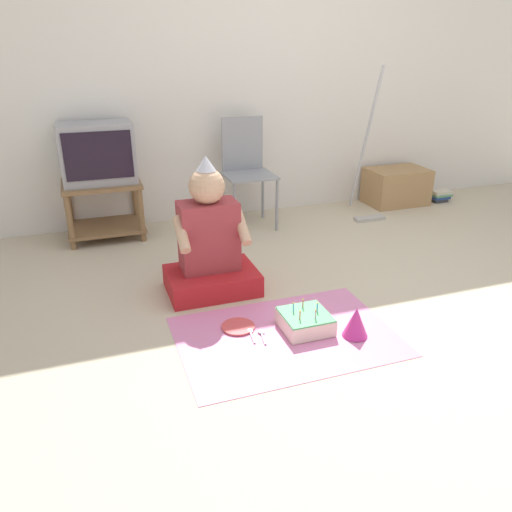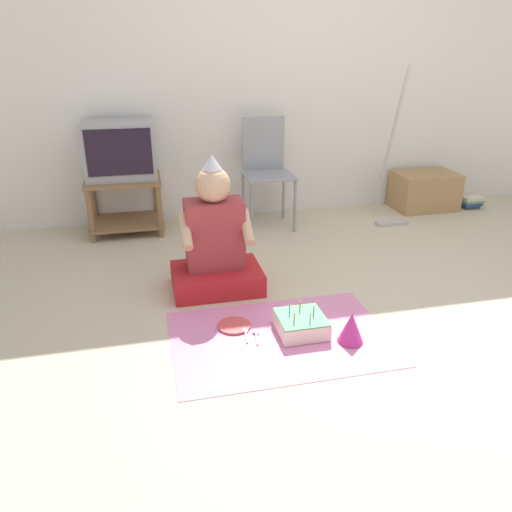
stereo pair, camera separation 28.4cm
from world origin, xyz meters
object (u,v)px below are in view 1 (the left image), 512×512
Objects in this scene: book_pile at (440,196)px; person_seated at (210,247)px; tv at (97,153)px; dust_mop at (367,174)px; cardboard_box_stack at (396,186)px; folding_chair at (246,165)px; birthday_cake at (305,321)px; paper_plate at (238,327)px; party_hat_blue at (356,322)px.

person_seated reaches higher than book_pile.
dust_mop is (2.25, -0.27, -0.29)m from tv.
book_pile is (0.46, -0.10, -0.11)m from cardboard_box_stack.
folding_chair is 1.05× the size of person_seated.
dust_mop is at bearing 50.70° from birthday_cake.
birthday_cake is at bearing -60.96° from person_seated.
tv is 0.64× the size of person_seated.
birthday_cake is at bearing -21.64° from paper_plate.
cardboard_box_stack is 2.62m from birthday_cake.
person_seated is (0.57, -1.22, -0.39)m from tv.
folding_chair is at bearing 89.36° from party_hat_blue.
cardboard_box_stack is 0.49m from book_pile.
paper_plate is (0.59, -1.74, -0.67)m from tv.
tv is 1.40m from person_seated.
dust_mop reaches higher than person_seated.
cardboard_box_stack is at bearing 38.67° from paper_plate.
folding_chair reaches higher than birthday_cake.
birthday_cake reaches higher than book_pile.
book_pile is 2.89m from birthday_cake.
party_hat_blue reaches higher than book_pile.
tv is 2.80m from cardboard_box_stack.
cardboard_box_stack is (2.75, -0.01, -0.51)m from tv.
person_seated is (-2.19, -1.22, 0.12)m from cardboard_box_stack.
birthday_cake is at bearing -129.30° from dust_mop.
tv is 3.27× the size of party_hat_blue.
cardboard_box_stack reaches higher than book_pile.
folding_chair is 1.09m from dust_mop.
person_seated is at bearing -118.39° from folding_chair.
dust_mop is 7.79× the size of party_hat_blue.
folding_chair reaches higher than paper_plate.
person_seated reaches higher than paper_plate.
tv is 0.61× the size of folding_chair.
dust_mop reaches higher than cardboard_box_stack.
birthday_cake is (0.36, -0.66, -0.24)m from person_seated.
cardboard_box_stack reaches higher than birthday_cake.
paper_plate is at bearing -71.42° from tv.
birthday_cake is at bearing 146.60° from party_hat_blue.
folding_chair is at bearing 170.22° from dust_mop.
book_pile is 2.82m from party_hat_blue.
cardboard_box_stack is (1.57, 0.08, -0.35)m from folding_chair.
tv is 2.13× the size of birthday_cake.
folding_chair is 2.09m from book_pile.
party_hat_blue is at bearing -33.40° from birthday_cake.
dust_mop is at bearing 58.25° from party_hat_blue.
cardboard_box_stack is 2.20× the size of birthday_cake.
cardboard_box_stack is 0.61m from dust_mop.
tv is at bearing 179.88° from cardboard_box_stack.
book_pile is at bearing 31.88° from paper_plate.
cardboard_box_stack is 2.78m from paper_plate.
cardboard_box_stack is at bearing 29.08° from person_seated.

